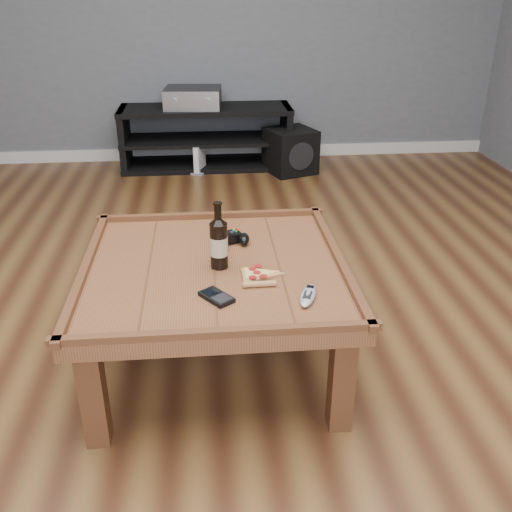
{
  "coord_description": "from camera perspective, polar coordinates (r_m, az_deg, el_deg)",
  "views": [
    {
      "loc": [
        -0.02,
        -1.96,
        1.45
      ],
      "look_at": [
        0.16,
        -0.08,
        0.52
      ],
      "focal_mm": 40.0,
      "sensor_mm": 36.0,
      "label": 1
    }
  ],
  "objects": [
    {
      "name": "pizza_slice",
      "position": [
        2.1,
        0.13,
        -2.01
      ],
      "size": [
        0.14,
        0.22,
        0.02
      ],
      "rotation": [
        0.0,
        0.0,
        0.02
      ],
      "color": "tan",
      "rests_on": "coffee_table"
    },
    {
      "name": "media_console",
      "position": [
        4.86,
        -4.98,
        11.7
      ],
      "size": [
        1.4,
        0.45,
        0.5
      ],
      "color": "black",
      "rests_on": "ground"
    },
    {
      "name": "game_console",
      "position": [
        4.74,
        -5.66,
        9.5
      ],
      "size": [
        0.16,
        0.2,
        0.23
      ],
      "rotation": [
        0.0,
        0.0,
        -0.37
      ],
      "color": "gray",
      "rests_on": "ground"
    },
    {
      "name": "game_controller",
      "position": [
        2.36,
        -2.58,
        1.68
      ],
      "size": [
        0.17,
        0.15,
        0.05
      ],
      "rotation": [
        0.0,
        0.0,
        0.36
      ],
      "color": "black",
      "rests_on": "coffee_table"
    },
    {
      "name": "coffee_table",
      "position": [
        2.23,
        -4.17,
        -2.29
      ],
      "size": [
        1.03,
        1.03,
        0.48
      ],
      "color": "brown",
      "rests_on": "ground"
    },
    {
      "name": "baseboard",
      "position": [
        5.14,
        -4.94,
        10.25
      ],
      "size": [
        5.0,
        0.02,
        0.1
      ],
      "primitive_type": "cube",
      "color": "silver",
      "rests_on": "ground"
    },
    {
      "name": "smartphone",
      "position": [
        1.97,
        -3.97,
        -4.09
      ],
      "size": [
        0.13,
        0.14,
        0.02
      ],
      "rotation": [
        0.0,
        0.0,
        0.64
      ],
      "color": "black",
      "rests_on": "coffee_table"
    },
    {
      "name": "beer_bottle",
      "position": [
        2.14,
        -3.75,
        1.44
      ],
      "size": [
        0.07,
        0.07,
        0.26
      ],
      "color": "black",
      "rests_on": "coffee_table"
    },
    {
      "name": "av_receiver",
      "position": [
        4.79,
        -6.33,
        15.47
      ],
      "size": [
        0.47,
        0.41,
        0.15
      ],
      "rotation": [
        0.0,
        0.0,
        -0.09
      ],
      "color": "black",
      "rests_on": "media_console"
    },
    {
      "name": "ground",
      "position": [
        2.44,
        -3.87,
        -10.41
      ],
      "size": [
        6.0,
        6.0,
        0.0
      ],
      "primitive_type": "plane",
      "color": "#3F2112",
      "rests_on": "ground"
    },
    {
      "name": "remote_control",
      "position": [
        1.98,
        5.23,
        -3.94
      ],
      "size": [
        0.1,
        0.17,
        0.02
      ],
      "rotation": [
        0.0,
        0.0,
        -0.34
      ],
      "color": "#9BA0A8",
      "rests_on": "coffee_table"
    },
    {
      "name": "subwoofer",
      "position": [
        4.73,
        3.47,
        10.45
      ],
      "size": [
        0.45,
        0.45,
        0.35
      ],
      "rotation": [
        0.0,
        0.0,
        0.36
      ],
      "color": "black",
      "rests_on": "ground"
    }
  ]
}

